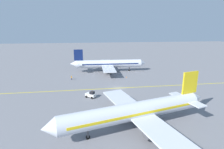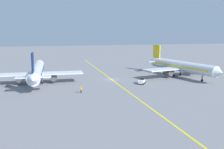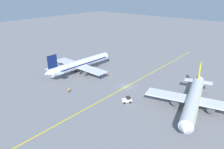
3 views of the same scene
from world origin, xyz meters
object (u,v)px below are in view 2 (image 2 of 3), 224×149
Objects in this scene: baggage_tug_white at (142,81)px; traffic_cone_near_nose at (158,75)px; traffic_cone_far_edge at (134,77)px; traffic_cone_mid_apron at (155,74)px; ground_crew_worker at (81,90)px; airplane_adjacent_stand at (180,66)px; airplane_at_gate at (37,71)px; traffic_cone_by_wingtip at (72,77)px.

traffic_cone_near_nose is at bearing 48.12° from baggage_tug_white.
traffic_cone_mid_apron is at bearing 25.61° from traffic_cone_far_edge.
airplane_adjacent_stand is at bearing 22.79° from ground_crew_worker.
airplane_at_gate is 10.74× the size of baggage_tug_white.
ground_crew_worker is (-37.22, -15.63, -2.80)m from airplane_adjacent_stand.
traffic_cone_mid_apron is (30.67, 22.05, -0.63)m from ground_crew_worker.
traffic_cone_mid_apron is (0.57, 3.27, 0.00)m from traffic_cone_near_nose.
traffic_cone_far_edge is (0.92, 10.13, -0.63)m from baggage_tug_white.
ground_crew_worker is 3.05× the size of traffic_cone_mid_apron.
airplane_at_gate is at bearing 125.40° from ground_crew_worker.
airplane_at_gate is at bearing -171.96° from traffic_cone_mid_apron.
airplane_at_gate is at bearing 179.44° from airplane_adjacent_stand.
traffic_cone_by_wingtip is (-37.17, 6.59, -3.43)m from airplane_adjacent_stand.
airplane_at_gate reaches higher than baggage_tug_white.
airplane_adjacent_stand is 10.63× the size of baggage_tug_white.
traffic_cone_by_wingtip is at bearing 89.88° from ground_crew_worker.
ground_crew_worker is at bearing -144.28° from traffic_cone_mid_apron.
airplane_at_gate is 48.66m from airplane_adjacent_stand.
airplane_at_gate and airplane_adjacent_stand have the same top height.
traffic_cone_far_edge is (31.94, 1.07, -3.43)m from airplane_at_gate.
airplane_at_gate is 19.96m from ground_crew_worker.
traffic_cone_far_edge is at bearing -170.50° from traffic_cone_near_nose.
airplane_at_gate is 64.52× the size of traffic_cone_mid_apron.
traffic_cone_far_edge is (-9.60, -1.61, 0.00)m from traffic_cone_near_nose.
airplane_adjacent_stand is 8.51m from traffic_cone_near_nose.
ground_crew_worker is at bearing -157.21° from airplane_adjacent_stand.
traffic_cone_by_wingtip is at bearing 179.69° from traffic_cone_mid_apron.
baggage_tug_white is 6.01× the size of traffic_cone_far_edge.
ground_crew_worker reaches higher than traffic_cone_far_edge.
traffic_cone_by_wingtip is at bearing 28.01° from airplane_at_gate.
ground_crew_worker is (11.45, -16.11, -2.80)m from airplane_at_gate.
airplane_adjacent_stand is at bearing -44.44° from traffic_cone_mid_apron.
traffic_cone_mid_apron is 1.00× the size of traffic_cone_by_wingtip.
airplane_at_gate is 21.12× the size of ground_crew_worker.
traffic_cone_mid_apron is at bearing -0.31° from traffic_cone_by_wingtip.
traffic_cone_by_wingtip is (-30.05, 3.44, 0.00)m from traffic_cone_near_nose.
airplane_at_gate is 41.77m from traffic_cone_near_nose.
traffic_cone_near_nose is (10.52, 11.74, -0.63)m from baggage_tug_white.
traffic_cone_near_nose is 3.32m from traffic_cone_mid_apron.
ground_crew_worker is 22.23m from traffic_cone_by_wingtip.
airplane_adjacent_stand is 9.79m from traffic_cone_mid_apron.
baggage_tug_white is at bearing -16.28° from airplane_at_gate.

